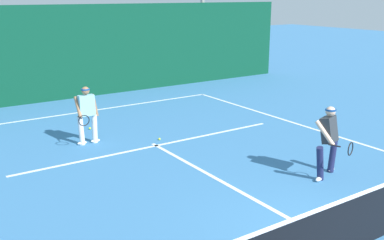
% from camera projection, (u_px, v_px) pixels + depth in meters
% --- Properties ---
extents(court_line_baseline_far, '(9.43, 0.10, 0.01)m').
position_uv_depth(court_line_baseline_far, '(92.00, 110.00, 15.71)').
color(court_line_baseline_far, white).
rests_on(court_line_baseline_far, ground_plane).
extents(court_line_service, '(7.68, 0.10, 0.01)m').
position_uv_depth(court_line_service, '(156.00, 146.00, 12.07)').
color(court_line_service, white).
rests_on(court_line_service, ground_plane).
extents(court_line_centre, '(0.10, 6.40, 0.01)m').
position_uv_depth(court_line_centre, '(225.00, 183.00, 9.67)').
color(court_line_centre, white).
rests_on(court_line_centre, ground_plane).
extents(tennis_net, '(10.34, 0.09, 1.10)m').
position_uv_depth(tennis_net, '(352.00, 223.00, 6.97)').
color(tennis_net, '#1E4723').
rests_on(tennis_net, ground_plane).
extents(player_near, '(1.00, 0.93, 1.61)m').
position_uv_depth(player_near, '(329.00, 139.00, 9.82)').
color(player_near, '#1E234C').
rests_on(player_near, ground_plane).
extents(player_far, '(0.77, 0.82, 1.58)m').
position_uv_depth(player_far, '(87.00, 113.00, 12.01)').
color(player_far, silver).
rests_on(player_far, ground_plane).
extents(tennis_ball, '(0.07, 0.07, 0.07)m').
position_uv_depth(tennis_ball, '(159.00, 139.00, 12.52)').
color(tennis_ball, '#D1E033').
rests_on(tennis_ball, ground_plane).
extents(tennis_ball_extra, '(0.07, 0.07, 0.07)m').
position_uv_depth(tennis_ball_extra, '(90.00, 128.00, 13.52)').
color(tennis_ball_extra, '#D1E033').
rests_on(tennis_ball_extra, ground_plane).
extents(back_fence_windscreen, '(20.82, 0.12, 3.56)m').
position_uv_depth(back_fence_windscreen, '(67.00, 53.00, 17.05)').
color(back_fence_windscreen, '#0A3F29').
rests_on(back_fence_windscreen, ground_plane).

